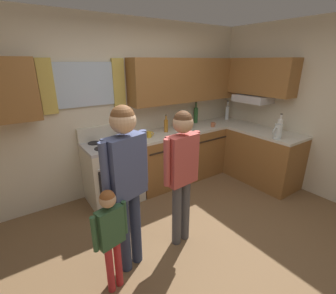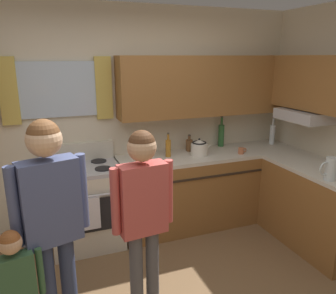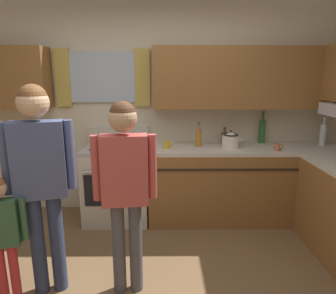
# 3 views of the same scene
# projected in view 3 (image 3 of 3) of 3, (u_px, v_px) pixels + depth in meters

# --- Properties ---
(back_wall_unit) EXTENTS (4.60, 0.42, 2.60)m
(back_wall_unit) POSITION_uv_depth(u_px,v_px,m) (153.00, 98.00, 3.65)
(back_wall_unit) COLOR beige
(back_wall_unit) RESTS_ON ground
(kitchen_counter_run) EXTENTS (2.27, 1.80, 0.90)m
(kitchen_counter_run) POSITION_uv_depth(u_px,v_px,m) (275.00, 192.00, 3.32)
(kitchen_counter_run) COLOR brown
(kitchen_counter_run) RESTS_ON ground
(stove_oven) EXTENTS (0.75, 0.67, 1.10)m
(stove_oven) POSITION_uv_depth(u_px,v_px,m) (117.00, 182.00, 3.61)
(stove_oven) COLOR beige
(stove_oven) RESTS_ON ground
(bottle_wine_green) EXTENTS (0.08, 0.08, 0.39)m
(bottle_wine_green) POSITION_uv_depth(u_px,v_px,m) (262.00, 131.00, 3.71)
(bottle_wine_green) COLOR #2D6633
(bottle_wine_green) RESTS_ON kitchen_counter_run
(bottle_tall_clear) EXTENTS (0.07, 0.07, 0.37)m
(bottle_tall_clear) POSITION_uv_depth(u_px,v_px,m) (323.00, 134.00, 3.57)
(bottle_tall_clear) COLOR silver
(bottle_tall_clear) RESTS_ON kitchen_counter_run
(bottle_oil_amber) EXTENTS (0.06, 0.06, 0.29)m
(bottle_oil_amber) POSITION_uv_depth(u_px,v_px,m) (199.00, 137.00, 3.52)
(bottle_oil_amber) COLOR #B27223
(bottle_oil_amber) RESTS_ON kitchen_counter_run
(bottle_squat_brown) EXTENTS (0.08, 0.08, 0.21)m
(bottle_squat_brown) POSITION_uv_depth(u_px,v_px,m) (224.00, 138.00, 3.67)
(bottle_squat_brown) COLOR brown
(bottle_squat_brown) RESTS_ON kitchen_counter_run
(mug_mustard_yellow) EXTENTS (0.12, 0.08, 0.09)m
(mug_mustard_yellow) POSITION_uv_depth(u_px,v_px,m) (167.00, 145.00, 3.43)
(mug_mustard_yellow) COLOR gold
(mug_mustard_yellow) RESTS_ON kitchen_counter_run
(cup_terracotta) EXTENTS (0.11, 0.07, 0.08)m
(cup_terracotta) POSITION_uv_depth(u_px,v_px,m) (277.00, 147.00, 3.35)
(cup_terracotta) COLOR #B76642
(cup_terracotta) RESTS_ON kitchen_counter_run
(stovetop_kettle) EXTENTS (0.27, 0.20, 0.21)m
(stovetop_kettle) POSITION_uv_depth(u_px,v_px,m) (231.00, 140.00, 3.45)
(stovetop_kettle) COLOR silver
(stovetop_kettle) RESTS_ON kitchen_counter_run
(adult_holding_child) EXTENTS (0.50, 0.25, 1.66)m
(adult_holding_child) POSITION_uv_depth(u_px,v_px,m) (40.00, 168.00, 2.22)
(adult_holding_child) COLOR #2D3856
(adult_holding_child) RESTS_ON ground
(adult_in_plaid) EXTENTS (0.48, 0.21, 1.54)m
(adult_in_plaid) POSITION_uv_depth(u_px,v_px,m) (125.00, 177.00, 2.24)
(adult_in_plaid) COLOR #4C4C51
(adult_in_plaid) RESTS_ON ground
(small_child) EXTENTS (0.34, 0.14, 1.03)m
(small_child) POSITION_uv_depth(u_px,v_px,m) (2.00, 228.00, 2.16)
(small_child) COLOR red
(small_child) RESTS_ON ground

